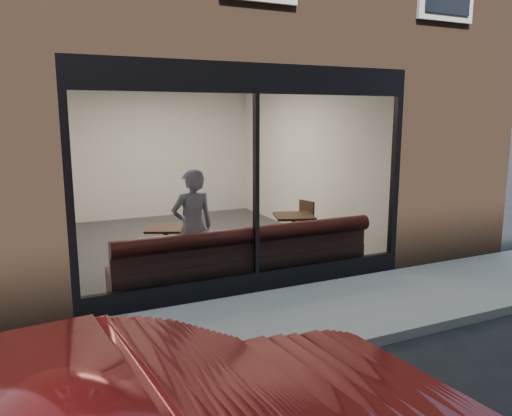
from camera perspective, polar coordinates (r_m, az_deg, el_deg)
name	(u,v)px	position (r m, az deg, el deg)	size (l,w,h in m)	color
ground	(337,352)	(5.68, 9.21, -15.90)	(120.00, 120.00, 0.00)	black
sidewalk_near	(292,318)	(6.44, 4.08, -12.39)	(40.00, 2.00, 0.01)	gray
kerb_near	(340,348)	(5.61, 9.53, -15.55)	(40.00, 0.10, 0.12)	gray
host_building_pier_right	(287,149)	(13.90, 3.58, 6.80)	(2.50, 12.00, 3.20)	brown
host_building_backfill	(129,146)	(15.47, -14.36, 6.88)	(5.00, 6.00, 3.20)	brown
cafe_floor	(192,244)	(9.94, -7.27, -4.05)	(6.00, 6.00, 0.00)	#2D2D30
cafe_ceiling	(188,78)	(9.64, -7.73, 14.50)	(6.00, 6.00, 0.00)	white
cafe_wall_back	(153,153)	(12.53, -11.70, 6.19)	(5.00, 5.00, 0.00)	silver
cafe_wall_left	(51,170)	(9.22, -22.43, 4.08)	(6.00, 6.00, 0.00)	silver
cafe_wall_right	(303,159)	(10.68, 5.39, 5.63)	(6.00, 6.00, 0.00)	silver
storefront_kick	(256,282)	(7.26, 0.01, -8.44)	(5.00, 0.10, 0.30)	black
storefront_header	(256,78)	(6.88, 0.01, 14.60)	(5.00, 0.10, 0.40)	black
storefront_mullion	(256,186)	(6.93, 0.01, 2.56)	(0.06, 0.10, 2.50)	black
storefront_glass	(257,186)	(6.91, 0.12, 2.53)	(4.80, 4.80, 0.00)	white
banquette	(245,269)	(7.59, -1.29, -7.01)	(4.00, 0.55, 0.45)	#3A1515
person	(193,228)	(7.43, -7.23, -2.25)	(0.64, 0.42, 1.76)	#8E9ABC
cafe_table_left	(166,229)	(8.06, -10.27, -2.33)	(0.59, 0.59, 0.04)	black
cafe_table_right	(294,216)	(8.92, 4.37, -0.93)	(0.68, 0.68, 0.04)	black
cafe_chair_left	(176,246)	(8.94, -9.17, -4.30)	(0.45, 0.45, 0.04)	black
cafe_chair_right	(299,239)	(9.32, 4.91, -3.59)	(0.37, 0.37, 0.04)	black
wall_poster	(53,174)	(9.40, -22.20, 3.64)	(0.02, 0.59, 0.79)	white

